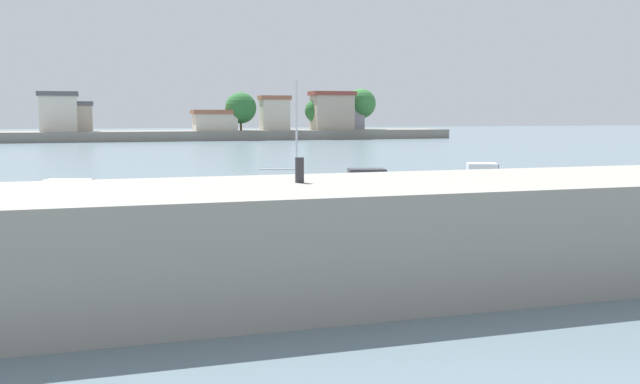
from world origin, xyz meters
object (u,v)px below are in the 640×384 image
object	(u,v)px
mooring_bollard	(300,170)
moored_boat_1	(173,211)
moored_boat_0	(66,207)
moored_boat_2	(297,195)
moored_boat_3	(363,188)
moored_boat_4	(469,183)
mooring_buoy_0	(207,200)
mooring_buoy_2	(101,198)
mooring_buoy_1	(62,204)

from	to	relation	value
mooring_bollard	moored_boat_1	world-z (taller)	mooring_bollard
moored_boat_0	moored_boat_2	xyz separation A→B (m)	(10.45, 1.61, -0.07)
moored_boat_3	moored_boat_4	xyz separation A→B (m)	(6.55, 0.43, 0.03)
moored_boat_1	mooring_buoy_0	world-z (taller)	moored_boat_1
mooring_bollard	moored_boat_4	xyz separation A→B (m)	(15.30, 18.41, -2.42)
moored_boat_0	moored_boat_1	distance (m)	4.83
moored_boat_3	mooring_buoy_0	size ratio (longest dim) A/B	18.32
moored_boat_2	moored_boat_3	bearing A→B (deg)	44.04
moored_boat_1	moored_boat_2	xyz separation A→B (m)	(6.35, 4.15, -0.03)
mooring_bollard	mooring_buoy_2	size ratio (longest dim) A/B	2.08
moored_boat_2	mooring_buoy_1	xyz separation A→B (m)	(-10.72, 3.10, -0.38)
mooring_bollard	moored_boat_0	world-z (taller)	mooring_bollard
moored_boat_0	moored_boat_4	size ratio (longest dim) A/B	0.98
mooring_bollard	mooring_buoy_0	xyz separation A→B (m)	(0.76, 19.07, -2.93)
moored_boat_2	mooring_buoy_2	xyz separation A→B (m)	(-8.87, 5.68, -0.42)
moored_boat_3	moored_boat_4	size ratio (longest dim) A/B	0.97
moored_boat_1	moored_boat_0	bearing A→B (deg)	165.91
mooring_bollard	moored_boat_1	xyz separation A→B (m)	(-1.82, 11.67, -2.46)
moored_boat_3	moored_boat_2	bearing A→B (deg)	-138.83
moored_boat_2	moored_boat_3	distance (m)	4.75
moored_boat_0	mooring_buoy_2	distance (m)	7.48
moored_boat_1	moored_boat_3	xyz separation A→B (m)	(10.57, 6.32, 0.00)
moored_boat_0	mooring_buoy_2	bearing A→B (deg)	99.42
mooring_bollard	moored_boat_2	size ratio (longest dim) A/B	0.11
moored_boat_0	moored_boat_3	distance (m)	15.15
moored_boat_3	moored_boat_1	bearing A→B (deg)	-135.10
moored_boat_0	moored_boat_1	bearing A→B (deg)	-10.08
mooring_buoy_2	mooring_buoy_1	bearing A→B (deg)	-125.50
moored_boat_0	moored_boat_2	size ratio (longest dim) A/B	0.86
mooring_bollard	moored_boat_3	world-z (taller)	mooring_bollard
mooring_buoy_0	moored_boat_1	bearing A→B (deg)	-109.20
mooring_bollard	moored_boat_2	distance (m)	16.64
moored_boat_1	moored_boat_3	distance (m)	12.31
mooring_buoy_1	mooring_buoy_2	xyz separation A→B (m)	(1.84, 2.58, -0.04)
moored_boat_4	mooring_buoy_2	world-z (taller)	moored_boat_4
moored_boat_1	mooring_buoy_0	bearing A→B (deg)	88.42
moored_boat_0	moored_boat_1	size ratio (longest dim) A/B	1.21
mooring_bollard	mooring_buoy_1	bearing A→B (deg)	108.11
moored_boat_4	mooring_buoy_2	size ratio (longest dim) A/B	17.22
moored_boat_0	mooring_buoy_2	world-z (taller)	moored_boat_0
mooring_bollard	moored_boat_0	xyz separation A→B (m)	(-5.92, 14.20, -2.42)
moored_boat_0	moored_boat_2	distance (m)	10.58
moored_boat_2	mooring_buoy_1	distance (m)	11.16
moored_boat_2	moored_boat_0	bearing A→B (deg)	-154.33
moored_boat_4	mooring_buoy_0	distance (m)	14.56
mooring_bollard	moored_boat_4	size ratio (longest dim) A/B	0.12
mooring_bollard	moored_boat_1	size ratio (longest dim) A/B	0.15
mooring_buoy_0	moored_boat_2	bearing A→B (deg)	-40.76
moored_boat_1	moored_boat_3	bearing A→B (deg)	48.48
moored_boat_3	mooring_buoy_0	bearing A→B (deg)	-173.69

